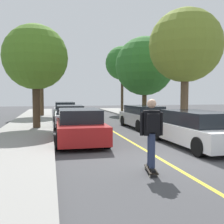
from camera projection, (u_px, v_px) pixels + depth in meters
ground at (162, 160)px, 7.89m from camera, size 80.00×80.00×0.00m
sidewalk_left at (0, 167)px, 6.84m from camera, size 2.82×56.00×0.14m
center_line at (125, 138)px, 11.77m from camera, size 0.12×39.20×0.01m
parked_car_left_nearest at (80, 126)px, 10.77m from camera, size 2.00×4.23×1.38m
parked_car_left_near at (70, 116)px, 16.28m from camera, size 1.97×4.05×1.32m
parked_car_left_far at (65, 110)px, 22.37m from camera, size 1.90×4.42×1.36m
parked_car_right_nearest at (195, 129)px, 9.95m from camera, size 2.01×4.58×1.35m
parked_car_right_near at (143, 117)px, 15.53m from camera, size 1.95×4.25×1.33m
street_tree_left_nearest at (35, 58)px, 14.38m from camera, size 3.57×3.57×5.70m
street_tree_left_near at (41, 64)px, 23.00m from camera, size 3.53×3.53×6.38m
street_tree_right_nearest at (185, 46)px, 14.42m from camera, size 4.04×4.04×6.58m
street_tree_right_near at (145, 66)px, 20.70m from camera, size 4.64×4.64×6.43m
street_tree_right_far at (122, 63)px, 27.14m from camera, size 3.50×3.50×6.89m
fire_hydrant at (201, 126)px, 12.27m from camera, size 0.20×0.20×0.70m
skateboard at (151, 169)px, 6.58m from camera, size 0.38×0.87×0.10m
skateboarder at (152, 130)px, 6.48m from camera, size 0.59×0.71×1.76m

